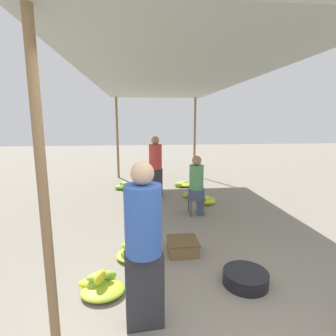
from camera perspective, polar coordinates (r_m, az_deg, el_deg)
name	(u,v)px	position (r m, az deg, el deg)	size (l,w,h in m)	color
canopy_post_front_left	(44,199)	(2.27, -25.43, -6.05)	(0.08, 0.08, 2.78)	olive
canopy_post_back_left	(117,138)	(9.27, -10.95, 6.37)	(0.08, 0.08, 2.78)	olive
canopy_post_back_right	(195,138)	(9.45, 5.84, 6.58)	(0.08, 0.08, 2.78)	olive
canopy_tarp	(168,81)	(5.73, -0.07, 18.43)	(3.12, 7.56, 0.04)	#9EA399
vendor_foreground	(144,244)	(2.56, -5.33, -16.20)	(0.38, 0.37, 1.64)	#2D2D33
stool	(196,200)	(5.70, 6.11, -7.04)	(0.34, 0.34, 0.37)	#4C4C4C
vendor_seated	(197,184)	(5.61, 6.34, -3.57)	(0.40, 0.40, 1.27)	#384766
basin_black	(245,278)	(3.62, 16.51, -21.97)	(0.55, 0.55, 0.17)	black
banana_pile_left_0	(101,285)	(3.47, -14.45, -23.36)	(0.56, 0.52, 0.26)	yellow
banana_pile_left_1	(124,186)	(7.85, -9.61, -3.92)	(0.56, 0.49, 0.22)	#C5D329
banana_pile_left_2	(134,252)	(4.03, -7.46, -17.76)	(0.56, 0.56, 0.29)	#95C031
banana_pile_left_3	(135,197)	(6.75, -7.25, -6.26)	(0.47, 0.49, 0.21)	#8EBD33
banana_pile_right_0	(190,194)	(6.95, 4.76, -5.70)	(0.38, 0.33, 0.19)	#BBCF2B
banana_pile_right_1	(207,201)	(6.47, 8.40, -7.10)	(0.52, 0.42, 0.17)	yellow
banana_pile_right_2	(183,184)	(8.09, 3.27, -3.55)	(0.61, 0.51, 0.15)	#84B934
crate_near	(183,246)	(4.16, 3.23, -16.65)	(0.45, 0.45, 0.21)	brown
shopper_walking_mid	(155,166)	(6.89, -2.75, 0.54)	(0.40, 0.40, 1.59)	#2D2D33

